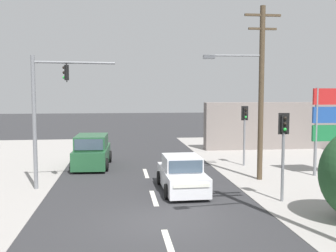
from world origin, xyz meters
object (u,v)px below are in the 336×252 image
object	(u,v)px
traffic_signal_mast	(47,104)
pedestal_signal_far_median	(245,125)
utility_pole_midground_right	(258,87)
pedestal_signal_right_kerb	(283,142)
shopping_plaza_sign	(332,119)
suv_kerbside_parked	(92,152)
sedan_crossing_left	(182,175)

from	to	relation	value
traffic_signal_mast	pedestal_signal_far_median	world-z (taller)	traffic_signal_mast
utility_pole_midground_right	pedestal_signal_right_kerb	bearing A→B (deg)	-95.13
traffic_signal_mast	shopping_plaza_sign	world-z (taller)	traffic_signal_mast
shopping_plaza_sign	traffic_signal_mast	bearing A→B (deg)	-175.70
utility_pole_midground_right	suv_kerbside_parked	world-z (taller)	utility_pole_midground_right
shopping_plaza_sign	suv_kerbside_parked	size ratio (longest dim) A/B	1.00
suv_kerbside_parked	pedestal_signal_far_median	bearing A→B (deg)	-5.11
pedestal_signal_right_kerb	pedestal_signal_far_median	bearing A→B (deg)	83.26
shopping_plaza_sign	suv_kerbside_parked	world-z (taller)	shopping_plaza_sign
suv_kerbside_parked	sedan_crossing_left	bearing A→B (deg)	-54.81
pedestal_signal_right_kerb	traffic_signal_mast	bearing A→B (deg)	160.74
shopping_plaza_sign	sedan_crossing_left	world-z (taller)	shopping_plaza_sign
traffic_signal_mast	suv_kerbside_parked	world-z (taller)	traffic_signal_mast
utility_pole_midground_right	shopping_plaza_sign	bearing A→B (deg)	6.75
suv_kerbside_parked	sedan_crossing_left	world-z (taller)	suv_kerbside_parked
shopping_plaza_sign	suv_kerbside_parked	xyz separation A→B (m)	(-12.58, 4.00, -2.10)
traffic_signal_mast	suv_kerbside_parked	size ratio (longest dim) A/B	1.30
sedan_crossing_left	traffic_signal_mast	bearing A→B (deg)	169.56
shopping_plaza_sign	sedan_crossing_left	xyz separation A→B (m)	(-8.23, -2.16, -2.28)
utility_pole_midground_right	shopping_plaza_sign	distance (m)	4.51
utility_pole_midground_right	pedestal_signal_far_median	size ratio (longest dim) A/B	2.40
shopping_plaza_sign	suv_kerbside_parked	distance (m)	13.36
pedestal_signal_far_median	sedan_crossing_left	xyz separation A→B (m)	(-4.60, -5.37, -1.71)
suv_kerbside_parked	sedan_crossing_left	size ratio (longest dim) A/B	1.08
traffic_signal_mast	shopping_plaza_sign	size ratio (longest dim) A/B	1.30
utility_pole_midground_right	pedestal_signal_far_median	xyz separation A→B (m)	(0.55, 3.70, -2.20)
traffic_signal_mast	pedestal_signal_right_kerb	xyz separation A→B (m)	(9.65, -3.37, -1.42)
pedestal_signal_far_median	sedan_crossing_left	world-z (taller)	pedestal_signal_far_median
pedestal_signal_far_median	shopping_plaza_sign	distance (m)	4.87
pedestal_signal_right_kerb	sedan_crossing_left	xyz separation A→B (m)	(-3.70, 2.27, -1.71)
pedestal_signal_right_kerb	shopping_plaza_sign	bearing A→B (deg)	44.42
traffic_signal_mast	pedestal_signal_far_median	distance (m)	11.47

